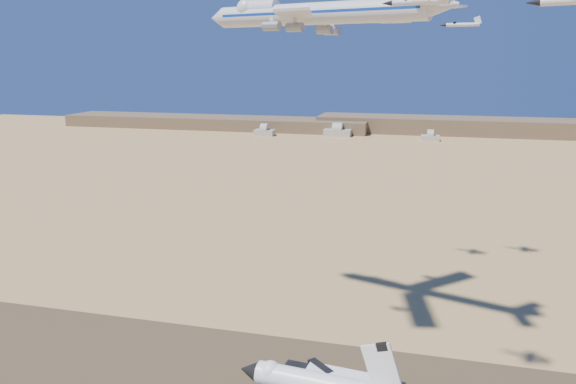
% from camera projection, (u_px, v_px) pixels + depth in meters
% --- Properties ---
extents(ground, '(1200.00, 1200.00, 0.00)m').
position_uv_depth(ground, '(257.00, 381.00, 151.10)').
color(ground, tan).
rests_on(ground, ground).
extents(runway, '(600.00, 50.00, 0.06)m').
position_uv_depth(runway, '(257.00, 380.00, 151.10)').
color(runway, '#4F3B27').
rests_on(runway, ground).
extents(ridgeline, '(960.00, 90.00, 18.00)m').
position_uv_depth(ridgeline, '(454.00, 128.00, 629.88)').
color(ridgeline, brown).
rests_on(ridgeline, ground).
extents(hangars, '(200.50, 29.50, 30.00)m').
position_uv_depth(hangars, '(333.00, 132.00, 616.00)').
color(hangars, '#B2AF9D').
rests_on(hangars, ground).
extents(carrier_747, '(75.06, 55.96, 18.80)m').
position_uv_depth(carrier_747, '(309.00, 14.00, 154.47)').
color(carrier_747, silver).
extents(chase_jet_a, '(14.02, 8.14, 3.57)m').
position_uv_depth(chase_jet_a, '(419.00, 1.00, 109.71)').
color(chase_jet_a, silver).
extents(chase_jet_d, '(13.63, 7.83, 3.45)m').
position_uv_depth(chase_jet_d, '(395.00, 21.00, 197.44)').
color(chase_jet_d, silver).
extents(chase_jet_e, '(14.61, 8.09, 3.65)m').
position_uv_depth(chase_jet_e, '(462.00, 25.00, 200.98)').
color(chase_jet_e, silver).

